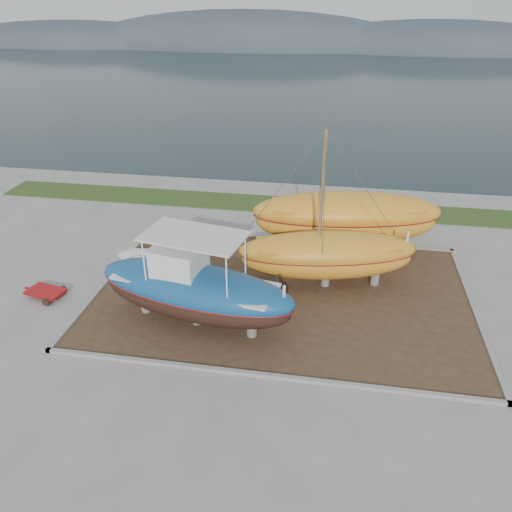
% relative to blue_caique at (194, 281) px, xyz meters
% --- Properties ---
extents(ground, '(140.00, 140.00, 0.00)m').
position_rel_blue_caique_xyz_m(ground, '(3.51, -0.88, -2.27)').
color(ground, gray).
rests_on(ground, ground).
extents(dirt_patch, '(18.00, 12.00, 0.06)m').
position_rel_blue_caique_xyz_m(dirt_patch, '(3.51, 3.12, -2.24)').
color(dirt_patch, '#422D1E').
rests_on(dirt_patch, ground).
extents(curb_frame, '(18.60, 12.60, 0.15)m').
position_rel_blue_caique_xyz_m(curb_frame, '(3.51, 3.12, -2.20)').
color(curb_frame, gray).
rests_on(curb_frame, ground).
extents(grass_strip, '(44.00, 3.00, 0.08)m').
position_rel_blue_caique_xyz_m(grass_strip, '(3.51, 14.62, -2.23)').
color(grass_strip, '#284219').
rests_on(grass_strip, ground).
extents(sea, '(260.00, 100.00, 0.04)m').
position_rel_blue_caique_xyz_m(sea, '(3.51, 69.12, -2.27)').
color(sea, '#16272C').
rests_on(sea, ground).
extents(mountain_ridge, '(200.00, 36.00, 20.00)m').
position_rel_blue_caique_xyz_m(mountain_ridge, '(3.51, 124.12, -2.27)').
color(mountain_ridge, '#333D49').
rests_on(mountain_ridge, ground).
extents(blue_caique, '(9.59, 4.58, 4.43)m').
position_rel_blue_caique_xyz_m(blue_caique, '(0.00, 0.00, 0.00)').
color(blue_caique, '#154E88').
rests_on(blue_caique, dirt_patch).
extents(white_dinghy, '(4.26, 1.88, 1.25)m').
position_rel_blue_caique_xyz_m(white_dinghy, '(-3.36, 3.91, -1.59)').
color(white_dinghy, white).
rests_on(white_dinghy, dirt_patch).
extents(orange_sailboat, '(9.16, 4.33, 7.96)m').
position_rel_blue_caique_xyz_m(orange_sailboat, '(5.56, 4.25, 1.77)').
color(orange_sailboat, orange).
rests_on(orange_sailboat, dirt_patch).
extents(orange_bare_hull, '(10.85, 4.74, 3.44)m').
position_rel_blue_caique_xyz_m(orange_bare_hull, '(6.41, 8.24, -0.50)').
color(orange_bare_hull, orange).
rests_on(orange_bare_hull, dirt_patch).
extents(red_trailer, '(2.89, 1.87, 0.38)m').
position_rel_blue_caique_xyz_m(red_trailer, '(-7.94, 0.91, -2.09)').
color(red_trailer, '#AA1315').
rests_on(red_trailer, ground).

